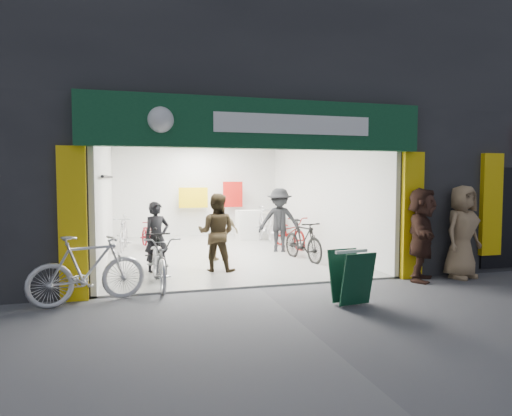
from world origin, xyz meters
name	(u,v)px	position (x,y,z in m)	size (l,w,h in m)	color
ground	(259,288)	(0.00, 0.00, 0.00)	(60.00, 60.00, 0.00)	#56565B
building	(242,102)	(0.91, 4.99, 4.31)	(17.00, 10.27, 8.00)	#232326
bike_left_front	(160,261)	(-1.80, 0.60, 0.50)	(0.66, 1.89, 0.99)	#A4A5A9
bike_left_midfront	(157,252)	(-1.80, 1.52, 0.51)	(0.48, 1.70, 1.02)	black
bike_left_midback	(149,235)	(-1.80, 5.43, 0.42)	(0.56, 1.60, 0.84)	maroon
bike_left_back	(124,233)	(-2.50, 5.28, 0.51)	(0.48, 1.69, 1.02)	#B5B5BA
bike_right_front	(303,241)	(1.80, 2.33, 0.52)	(0.49, 1.74, 1.04)	black
bike_right_mid	(289,232)	(2.19, 4.42, 0.48)	(0.63, 1.81, 0.95)	#9B100E
bike_right_back	(266,225)	(1.83, 5.67, 0.59)	(0.56, 1.98, 1.19)	#B9BABE
parked_bike	(88,269)	(-3.01, -0.30, 0.57)	(0.54, 1.90, 1.14)	silver
customer_a	(157,238)	(-1.78, 1.86, 0.78)	(0.57, 0.37, 1.56)	black
customer_b	(216,233)	(-0.51, 1.63, 0.87)	(0.84, 0.66, 1.74)	#342818
customer_c	(280,221)	(1.65, 3.71, 0.90)	(1.16, 0.66, 1.79)	black
customer_d	(220,232)	(-0.20, 2.78, 0.76)	(0.89, 0.37, 1.52)	#998259
pedestrian_near	(462,232)	(4.28, -0.30, 0.96)	(0.94, 0.61, 1.92)	#977A57
pedestrian_far	(422,234)	(3.32, -0.30, 0.94)	(1.74, 0.55, 1.88)	#3B231A
sandwich_board	(351,276)	(1.12, -1.53, 0.48)	(0.64, 0.65, 0.87)	#0D3621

